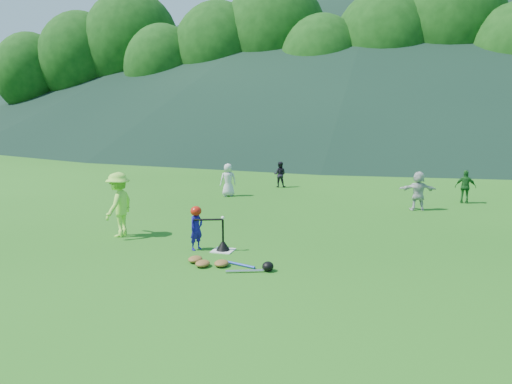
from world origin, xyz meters
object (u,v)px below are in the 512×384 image
Objects in this scene: fielder_b at (280,174)px; batting_tee at (223,245)px; fielder_c at (465,187)px; fielder_d at (418,191)px; fielder_a at (228,180)px; home_plate at (223,251)px; batter_child at (196,229)px; adult_coach at (119,205)px; equipment_pile at (221,263)px.

fielder_b is 1.48× the size of batting_tee.
fielder_b is at bearing -9.48° from fielder_c.
fielder_a is at bearing -18.24° from fielder_d.
home_plate is 0.38× the size of fielder_d.
fielder_b is 9.07m from batting_tee.
adult_coach is at bearing 99.44° from batter_child.
fielder_b is at bearing 97.47° from equipment_pile.
home_plate is 9.07m from fielder_b.
fielder_d reaches higher than fielder_b.
home_plate is 0.66× the size of batting_tee.
fielder_c is at bearing 156.19° from fielder_a.
fielder_a is at bearing 108.82° from equipment_pile.
fielder_d is 7.88m from equipment_pile.
home_plate is 0.29× the size of adult_coach.
home_plate is at bearing 56.56° from fielder_c.
home_plate is at bearing 78.13° from fielder_a.
batting_tee is at bearing 56.56° from fielder_c.
fielder_a is at bearing 108.87° from home_plate.
fielder_a reaches higher than fielder_c.
batting_tee is at bearing 92.30° from fielder_b.
batter_child is 0.94× the size of fielder_b.
fielder_a is at bearing 171.49° from adult_coach.
fielder_b is at bearing 96.15° from batting_tee.
home_plate is 3.00m from adult_coach.
batting_tee is (0.00, 0.00, 0.12)m from home_plate.
home_plate is at bearing 42.39° from fielder_d.
fielder_c is at bearing -16.43° from batter_child.
equipment_pile is at bearing -71.47° from home_plate.
fielder_d is at bearing 54.79° from batting_tee.
batting_tee is (2.85, -0.50, -0.65)m from adult_coach.
fielder_d is (6.36, -0.65, 0.02)m from fielder_a.
fielder_c is 0.91× the size of fielder_d.
fielder_a reaches higher than equipment_pile.
batting_tee is at bearing 42.39° from fielder_d.
adult_coach is 2.29× the size of batting_tee.
fielder_c is at bearing -145.48° from fielder_d.
batter_child is at bearing 134.13° from equipment_pile.
adult_coach is at bearing 73.67° from fielder_b.
adult_coach reaches higher than batting_tee.
adult_coach reaches higher than fielder_c.
fielder_c is 1.60× the size of batting_tee.
equipment_pile is at bearing -71.47° from batting_tee.
adult_coach is 2.97m from batting_tee.
batting_tee is (-5.64, -7.47, -0.41)m from fielder_c.
fielder_b is 10.13m from equipment_pile.
home_plate is 7.20m from fielder_d.
fielder_b is 6.00m from fielder_d.
fielder_b is (1.25, 2.49, -0.08)m from fielder_a.
equipment_pile is at bearing -112.64° from batter_child.
home_plate is 1.08m from equipment_pile.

